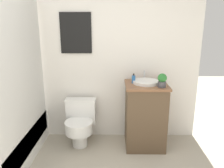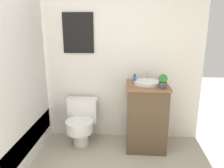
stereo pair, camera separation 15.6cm
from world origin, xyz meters
TOP-DOWN VIEW (x-y plane):
  - wall_back at (-0.00, 2.03)m, footprint 3.33×0.07m
  - shower_area at (-0.83, 1.30)m, footprint 0.63×1.42m
  - toilet at (-0.01, 1.76)m, footprint 0.43×0.50m
  - vanity at (0.89, 1.73)m, footprint 0.54×0.53m
  - sink at (0.89, 1.75)m, footprint 0.35×0.38m
  - soap_bottle at (0.72, 1.77)m, footprint 0.05×0.05m
  - potted_plant at (1.05, 1.58)m, footprint 0.11×0.11m

SIDE VIEW (x-z plane):
  - shower_area at x=-0.83m, z-range -0.72..1.27m
  - toilet at x=-0.01m, z-range 0.02..0.64m
  - vanity at x=0.89m, z-range 0.00..0.89m
  - sink at x=0.89m, z-range 0.84..0.97m
  - soap_bottle at x=0.72m, z-range 0.87..1.00m
  - potted_plant at x=1.05m, z-range 0.89..1.06m
  - wall_back at x=0.00m, z-range 0.00..2.50m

